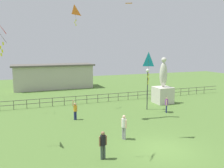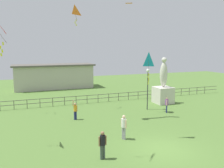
# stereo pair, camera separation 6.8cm
# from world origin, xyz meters

# --- Properties ---
(ground_plane) EXTENTS (80.00, 80.00, 0.00)m
(ground_plane) POSITION_xyz_m (0.00, 0.00, 0.00)
(ground_plane) COLOR #517533
(statue_monument) EXTENTS (1.91, 1.91, 5.25)m
(statue_monument) POSITION_xyz_m (7.11, 11.00, 1.53)
(statue_monument) COLOR beige
(statue_monument) RESTS_ON ground_plane
(lamppost) EXTENTS (0.36, 0.36, 4.22)m
(lamppost) POSITION_xyz_m (3.96, 9.04, 3.09)
(lamppost) COLOR #38383D
(lamppost) RESTS_ON ground_plane
(person_0) EXTENTS (0.48, 0.28, 1.78)m
(person_0) POSITION_xyz_m (-3.74, 8.19, 0.90)
(person_0) COLOR navy
(person_0) RESTS_ON ground_plane
(person_1) EXTENTS (0.50, 0.31, 1.65)m
(person_1) POSITION_xyz_m (-3.95, 0.10, 0.95)
(person_1) COLOR #3F4C47
(person_1) RESTS_ON ground_plane
(person_2) EXTENTS (0.32, 0.49, 1.73)m
(person_2) POSITION_xyz_m (-1.61, 2.42, 0.99)
(person_2) COLOR #99999E
(person_2) RESTS_ON ground_plane
(person_3) EXTENTS (0.30, 0.40, 1.55)m
(person_3) POSITION_xyz_m (5.14, 7.30, 0.89)
(person_3) COLOR navy
(person_3) RESTS_ON ground_plane
(kite_3) EXTENTS (1.00, 1.04, 3.09)m
(kite_3) POSITION_xyz_m (3.30, 7.80, 5.06)
(kite_3) COLOR #198CD1
(kite_5) EXTENTS (1.02, 0.88, 2.10)m
(kite_5) POSITION_xyz_m (-2.71, 12.24, 10.00)
(kite_5) COLOR orange
(waterfront_railing) EXTENTS (36.06, 0.06, 0.95)m
(waterfront_railing) POSITION_xyz_m (-0.36, 14.00, 0.62)
(waterfront_railing) COLOR #4C4742
(waterfront_railing) RESTS_ON ground_plane
(pavilion_building) EXTENTS (12.36, 4.34, 3.79)m
(pavilion_building) POSITION_xyz_m (-3.17, 26.00, 1.92)
(pavilion_building) COLOR #B7B2A3
(pavilion_building) RESTS_ON ground_plane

